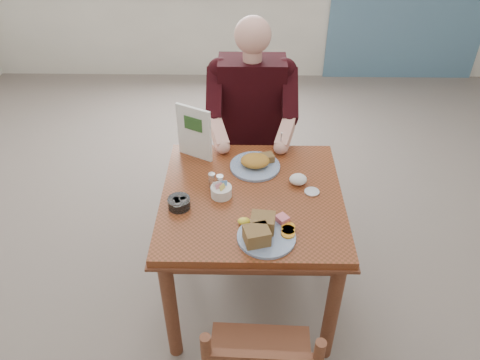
{
  "coord_description": "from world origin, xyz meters",
  "views": [
    {
      "loc": [
        -0.03,
        -1.8,
        2.22
      ],
      "look_at": [
        -0.06,
        0.0,
        0.84
      ],
      "focal_mm": 35.0,
      "sensor_mm": 36.0,
      "label": 1
    }
  ],
  "objects_px": {
    "table": "(252,212)",
    "near_plate": "(264,232)",
    "far_plate": "(256,163)",
    "diner": "(252,114)",
    "chair_far": "(251,151)"
  },
  "relations": [
    {
      "from": "table",
      "to": "near_plate",
      "type": "xyz_separation_m",
      "value": [
        0.05,
        -0.3,
        0.14
      ]
    },
    {
      "from": "table",
      "to": "near_plate",
      "type": "height_order",
      "value": "near_plate"
    },
    {
      "from": "near_plate",
      "to": "far_plate",
      "type": "relative_size",
      "value": 0.87
    },
    {
      "from": "diner",
      "to": "near_plate",
      "type": "bearing_deg",
      "value": -87.08
    },
    {
      "from": "chair_far",
      "to": "far_plate",
      "type": "xyz_separation_m",
      "value": [
        0.02,
        -0.56,
        0.3
      ]
    },
    {
      "from": "diner",
      "to": "far_plate",
      "type": "distance_m",
      "value": 0.47
    },
    {
      "from": "chair_far",
      "to": "diner",
      "type": "height_order",
      "value": "diner"
    },
    {
      "from": "chair_far",
      "to": "near_plate",
      "type": "bearing_deg",
      "value": -87.32
    },
    {
      "from": "chair_far",
      "to": "far_plate",
      "type": "relative_size",
      "value": 2.8
    },
    {
      "from": "chair_far",
      "to": "near_plate",
      "type": "height_order",
      "value": "chair_far"
    },
    {
      "from": "near_plate",
      "to": "diner",
      "type": "bearing_deg",
      "value": 92.92
    },
    {
      "from": "chair_far",
      "to": "far_plate",
      "type": "height_order",
      "value": "chair_far"
    },
    {
      "from": "diner",
      "to": "near_plate",
      "type": "height_order",
      "value": "diner"
    },
    {
      "from": "near_plate",
      "to": "far_plate",
      "type": "bearing_deg",
      "value": 93.13
    },
    {
      "from": "chair_far",
      "to": "diner",
      "type": "xyz_separation_m",
      "value": [
        0.0,
        -0.09,
        0.33
      ]
    }
  ]
}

